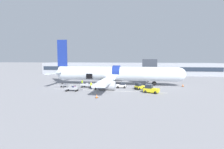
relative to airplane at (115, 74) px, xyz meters
The scene contains 19 objects.
ground_plane 4.78m from the airplane, 70.31° to the right, with size 500.00×500.00×0.00m, color gray.
apron_marking_line 9.66m from the airplane, 93.03° to the right, with size 25.96×1.46×0.01m.
terminal_strip 33.38m from the airplane, 87.83° to the left, with size 77.75×12.07×5.11m.
jet_bridge_stub 11.50m from the airplane, 33.75° to the left, with size 3.98×10.74×6.97m.
airplane is the anchor object (origin of this frame).
baggage_tug_lead 9.51m from the airplane, 44.13° to the right, with size 2.44×2.52×1.53m.
baggage_tug_mid 13.71m from the airplane, 48.32° to the right, with size 3.48×2.72×1.76m.
baggage_tug_rear 5.79m from the airplane, 63.88° to the right, with size 2.72×2.34×1.35m.
baggage_cart_loading 8.56m from the airplane, 136.82° to the right, with size 4.09×2.15×1.13m.
baggage_cart_queued 13.17m from the airplane, 150.62° to the right, with size 4.08×2.61×1.09m.
baggage_cart_empty 13.63m from the airplane, 126.36° to the right, with size 3.94×1.94×1.12m.
ground_crew_loader_a 5.00m from the airplane, 128.76° to the right, with size 0.49×0.61×1.74m.
ground_crew_loader_b 9.30m from the airplane, 119.27° to the right, with size 0.45×0.60×1.73m.
ground_crew_driver 9.20m from the airplane, 111.87° to the right, with size 0.50×0.51×1.58m.
ground_crew_supervisor 9.07m from the airplane, 156.41° to the right, with size 0.49×0.57×1.66m.
suitcase_on_tarmac_upright 11.68m from the airplane, 138.60° to the right, with size 0.44×0.32×0.72m.
safety_cone_nose 17.86m from the airplane, ahead, with size 0.60×0.60×0.69m.
safety_cone_engine_left 16.69m from the airplane, 93.53° to the right, with size 0.53×0.53×0.68m.
safety_cone_wingtip 8.63m from the airplane, 87.17° to the right, with size 0.58×0.58×0.68m.
Camera 1 is at (5.30, -43.31, 7.15)m, focal length 28.00 mm.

